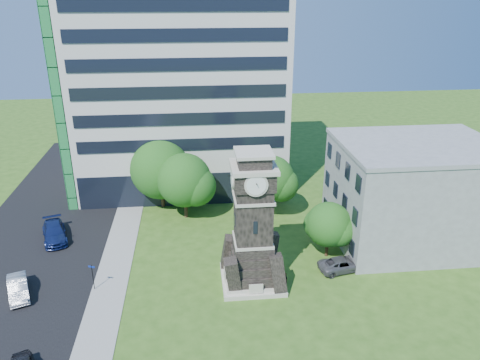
{
  "coord_description": "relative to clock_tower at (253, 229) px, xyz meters",
  "views": [
    {
      "loc": [
        -1.71,
        -32.76,
        24.24
      ],
      "look_at": [
        2.43,
        7.07,
        7.69
      ],
      "focal_mm": 35.0,
      "sensor_mm": 36.0,
      "label": 1
    }
  ],
  "objects": [
    {
      "name": "office_low",
      "position": [
        16.97,
        6.0,
        -0.07
      ],
      "size": [
        15.2,
        12.2,
        10.4
      ],
      "color": "#9FA2A4",
      "rests_on": "ground"
    },
    {
      "name": "tree_nw",
      "position": [
        -8.54,
        16.27,
        -0.7
      ],
      "size": [
        7.63,
        6.94,
        8.24
      ],
      "rotation": [
        0.0,
        0.0,
        -0.07
      ],
      "color": "#332114",
      "rests_on": "ground"
    },
    {
      "name": "sidewalk",
      "position": [
        -12.5,
        3.0,
        -5.25
      ],
      "size": [
        3.0,
        70.0,
        0.06
      ],
      "primitive_type": "cube",
      "color": "gray",
      "rests_on": "ground"
    },
    {
      "name": "tree_nc",
      "position": [
        -5.81,
        13.27,
        -0.93
      ],
      "size": [
        6.61,
        6.01,
        7.54
      ],
      "rotation": [
        0.0,
        0.0,
        -0.39
      ],
      "color": "#332114",
      "rests_on": "ground"
    },
    {
      "name": "car_street_mid",
      "position": [
        -19.98,
        0.02,
        -4.56
      ],
      "size": [
        3.0,
        4.64,
        1.44
      ],
      "primitive_type": "imported",
      "rotation": [
        0.0,
        0.0,
        0.37
      ],
      "color": "#AEB1B6",
      "rests_on": "ground"
    },
    {
      "name": "ground",
      "position": [
        -3.0,
        -2.0,
        -5.28
      ],
      "size": [
        160.0,
        160.0,
        0.0
      ],
      "primitive_type": "plane",
      "color": "#315719",
      "rests_on": "ground"
    },
    {
      "name": "tree_east",
      "position": [
        7.79,
        3.51,
        -2.0
      ],
      "size": [
        4.76,
        4.33,
        5.59
      ],
      "rotation": [
        0.0,
        0.0,
        0.24
      ],
      "color": "#332114",
      "rests_on": "ground"
    },
    {
      "name": "park_bench",
      "position": [
        2.16,
        -0.49,
        -4.82
      ],
      "size": [
        1.68,
        0.45,
        0.87
      ],
      "rotation": [
        0.0,
        0.0,
        -0.01
      ],
      "color": "black",
      "rests_on": "ground"
    },
    {
      "name": "car_east_lot",
      "position": [
        8.51,
        0.9,
        -4.65
      ],
      "size": [
        4.87,
        2.96,
        1.26
      ],
      "primitive_type": "imported",
      "rotation": [
        0.0,
        0.0,
        1.77
      ],
      "color": "#56555B",
      "rests_on": "ground"
    },
    {
      "name": "street",
      "position": [
        -21.0,
        3.0,
        -5.27
      ],
      "size": [
        14.0,
        80.0,
        0.02
      ],
      "primitive_type": "cube",
      "color": "black",
      "rests_on": "ground"
    },
    {
      "name": "office_tall",
      "position": [
        -6.2,
        23.84,
        8.94
      ],
      "size": [
        26.2,
        15.11,
        28.6
      ],
      "color": "silver",
      "rests_on": "ground"
    },
    {
      "name": "tree_ne",
      "position": [
        3.77,
        12.56,
        -0.87
      ],
      "size": [
        5.69,
        5.17,
        7.19
      ],
      "rotation": [
        0.0,
        0.0,
        0.26
      ],
      "color": "#332114",
      "rests_on": "ground"
    },
    {
      "name": "car_street_north",
      "position": [
        -19.4,
        9.54,
        -4.49
      ],
      "size": [
        3.81,
        5.87,
        1.58
      ],
      "primitive_type": "imported",
      "rotation": [
        0.0,
        0.0,
        0.32
      ],
      "color": "#121F52",
      "rests_on": "ground"
    },
    {
      "name": "street_sign",
      "position": [
        -13.75,
        0.15,
        -3.74
      ],
      "size": [
        0.59,
        0.06,
        2.46
      ],
      "rotation": [
        0.0,
        0.0,
        -0.35
      ],
      "color": "black",
      "rests_on": "ground"
    },
    {
      "name": "clock_tower",
      "position": [
        0.0,
        0.0,
        0.0
      ],
      "size": [
        5.4,
        5.4,
        12.22
      ],
      "color": "beige",
      "rests_on": "ground"
    }
  ]
}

